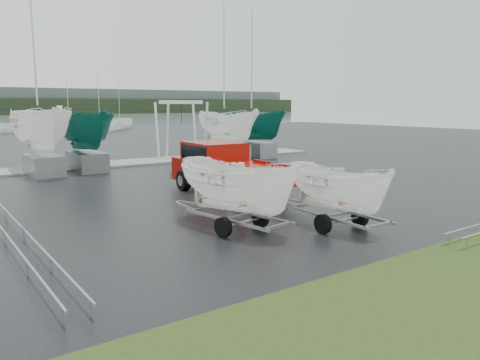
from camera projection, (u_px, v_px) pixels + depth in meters
ground_plane at (236, 196)px, 19.97m from camera, size 120.00×120.00×0.00m
dock at (122, 163)px, 30.43m from camera, size 30.00×3.00×0.12m
pickup_truck at (224, 168)px, 20.18m from camera, size 2.64×6.71×2.21m
trailer_hitched at (340, 148)px, 14.31m from camera, size 1.80×3.64×4.66m
trailer_parked at (238, 139)px, 13.98m from camera, size 2.06×3.74×5.24m
boat_hoist at (182, 121)px, 32.54m from camera, size 3.30×2.18×4.12m
keelboat_0 at (39, 98)px, 25.16m from camera, size 2.63×3.20×10.80m
keelboat_1 at (84, 105)px, 26.77m from camera, size 2.42×3.20×7.53m
keelboat_2 at (228, 105)px, 32.22m from camera, size 2.40×3.20×10.57m
keelboat_3 at (256, 105)px, 33.95m from camera, size 2.38×3.20×10.55m
mast_rack_1 at (38, 259)px, 10.75m from camera, size 0.56×6.50×0.06m
moored_boat_1 at (1, 132)px, 64.13m from camera, size 3.76×3.74×11.54m
moored_boat_2 at (100, 131)px, 66.51m from camera, size 2.44×2.39×10.90m
moored_boat_3 at (120, 129)px, 74.15m from camera, size 4.02×4.02×11.73m
moored_boat_5 at (69, 127)px, 77.82m from camera, size 3.33×3.34×11.10m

